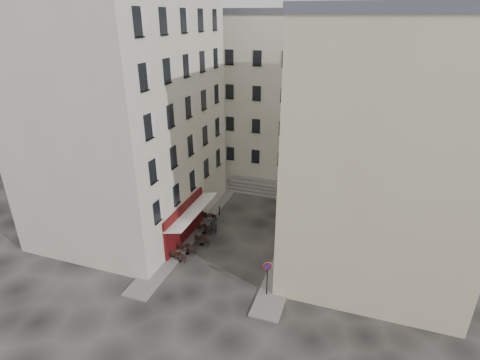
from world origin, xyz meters
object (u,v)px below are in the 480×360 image
at_px(bistro_table_a, 179,256).
at_px(bistro_table_b, 187,249).
at_px(no_parking_sign, 267,272).
at_px(pedestrian, 213,226).

xyz_separation_m(bistro_table_a, bistro_table_b, (0.21, 1.12, 0.04)).
relative_size(bistro_table_a, bistro_table_b, 0.93).
bearing_deg(no_parking_sign, pedestrian, 118.12).
relative_size(no_parking_sign, pedestrian, 1.64).
xyz_separation_m(no_parking_sign, pedestrian, (-6.56, 6.23, -1.13)).
relative_size(no_parking_sign, bistro_table_b, 2.01).
height_order(no_parking_sign, pedestrian, no_parking_sign).
relative_size(bistro_table_b, pedestrian, 0.82).
bearing_deg(bistro_table_a, bistro_table_b, 79.46).
height_order(no_parking_sign, bistro_table_b, no_parking_sign).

